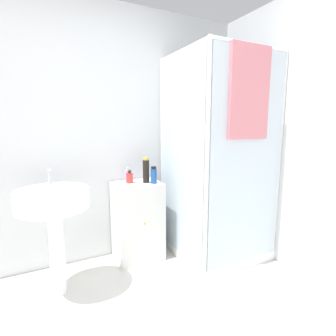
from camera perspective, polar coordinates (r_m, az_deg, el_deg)
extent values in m
cube|color=silver|center=(2.65, -17.93, 6.70)|extent=(6.40, 0.06, 2.50)
cube|color=white|center=(3.02, 9.95, -16.45)|extent=(0.87, 0.87, 0.09)
cylinder|color=white|center=(3.32, 11.88, 3.33)|extent=(0.04, 0.04, 2.02)
cylinder|color=white|center=(2.87, -1.27, 2.58)|extent=(0.04, 0.04, 2.02)
cylinder|color=white|center=(2.73, 22.97, 1.43)|extent=(0.04, 0.04, 2.02)
cylinder|color=white|center=(2.16, 8.46, 0.12)|extent=(0.04, 0.04, 2.02)
cylinder|color=white|center=(2.48, 17.76, 24.18)|extent=(0.84, 0.04, 0.04)
cylinder|color=white|center=(3.12, 6.11, 21.42)|extent=(0.84, 0.04, 0.04)
cylinder|color=white|center=(2.56, 3.11, 24.11)|extent=(0.04, 0.84, 0.04)
cylinder|color=white|center=(3.06, 17.85, 21.30)|extent=(0.04, 0.84, 0.04)
cube|color=silver|center=(2.41, 16.79, 1.46)|extent=(0.80, 0.01, 1.90)
cube|color=silver|center=(2.50, 2.67, 2.12)|extent=(0.01, 0.80, 1.90)
cylinder|color=#B7BABF|center=(3.17, 9.66, 0.14)|extent=(0.02, 0.02, 1.52)
cylinder|color=#B7BABF|center=(3.10, 10.64, 14.34)|extent=(0.07, 0.07, 0.04)
cube|color=#D1757F|center=(2.37, 17.37, 15.41)|extent=(0.42, 0.03, 0.77)
cube|color=silver|center=(2.72, -6.66, -11.31)|extent=(0.46, 0.38, 0.79)
sphere|color=gold|center=(2.54, -5.06, -11.94)|extent=(0.02, 0.02, 0.02)
cylinder|color=white|center=(2.36, -23.09, -16.41)|extent=(0.12, 0.12, 0.72)
cylinder|color=white|center=(2.21, -23.83, -6.22)|extent=(0.54, 0.54, 0.15)
cylinder|color=#B7BABF|center=(2.36, -24.34, -1.78)|extent=(0.02, 0.02, 0.13)
cube|color=#B7BABF|center=(2.32, -24.38, -0.60)|extent=(0.02, 0.07, 0.02)
cylinder|color=red|center=(2.60, -8.38, -2.18)|extent=(0.07, 0.07, 0.10)
cylinder|color=black|center=(2.59, -8.41, -0.92)|extent=(0.02, 0.02, 0.02)
cube|color=black|center=(2.57, -8.30, -0.63)|extent=(0.02, 0.04, 0.01)
cylinder|color=black|center=(2.58, -4.81, -0.74)|extent=(0.06, 0.06, 0.23)
cylinder|color=gold|center=(2.56, -4.85, 2.00)|extent=(0.05, 0.05, 0.02)
cylinder|color=#1E4C93|center=(2.55, -3.14, -1.78)|extent=(0.06, 0.06, 0.14)
cylinder|color=black|center=(2.54, -3.16, 0.06)|extent=(0.05, 0.05, 0.02)
cylinder|color=#B299C6|center=(2.68, -8.76, -1.69)|extent=(0.06, 0.06, 0.11)
cylinder|color=silver|center=(2.67, -8.79, -0.32)|extent=(0.02, 0.02, 0.02)
cube|color=silver|center=(2.65, -8.71, -0.02)|extent=(0.01, 0.03, 0.01)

